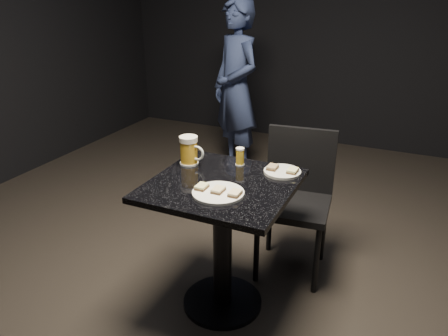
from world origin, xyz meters
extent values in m
plane|color=black|center=(0.00, 0.00, 0.00)|extent=(6.00, 6.00, 0.00)
plane|color=black|center=(0.00, 3.00, 1.50)|extent=(5.00, 0.00, 5.00)
cylinder|color=white|center=(0.04, -0.13, 0.76)|extent=(0.25, 0.25, 0.01)
cylinder|color=silver|center=(0.24, 0.24, 0.76)|extent=(0.19, 0.19, 0.01)
imported|color=navy|center=(-0.71, 1.82, 0.79)|extent=(0.69, 0.64, 1.58)
cylinder|color=black|center=(0.00, 0.00, 0.01)|extent=(0.44, 0.44, 0.03)
cylinder|color=black|center=(0.00, 0.00, 0.37)|extent=(0.10, 0.10, 0.69)
cube|color=black|center=(0.00, 0.00, 0.73)|extent=(0.70, 0.70, 0.03)
cylinder|color=silver|center=(-0.27, 0.15, 0.76)|extent=(0.10, 0.10, 0.01)
cylinder|color=gold|center=(-0.27, 0.15, 0.82)|extent=(0.09, 0.09, 0.12)
cylinder|color=silver|center=(-0.27, 0.15, 0.89)|extent=(0.10, 0.10, 0.03)
torus|color=white|center=(-0.21, 0.14, 0.82)|extent=(0.08, 0.01, 0.08)
cylinder|color=silver|center=(-0.01, 0.25, 0.75)|extent=(0.05, 0.05, 0.01)
cylinder|color=gold|center=(-0.01, 0.25, 0.80)|extent=(0.04, 0.04, 0.08)
cylinder|color=white|center=(-0.01, 0.25, 0.84)|extent=(0.05, 0.05, 0.01)
cube|color=black|center=(0.25, 0.47, 0.45)|extent=(0.46, 0.46, 0.04)
cylinder|color=black|center=(0.09, 0.28, 0.21)|extent=(0.03, 0.03, 0.43)
cylinder|color=black|center=(0.44, 0.32, 0.21)|extent=(0.03, 0.03, 0.43)
cylinder|color=black|center=(0.05, 0.62, 0.21)|extent=(0.03, 0.03, 0.43)
cylinder|color=black|center=(0.40, 0.66, 0.21)|extent=(0.03, 0.03, 0.43)
cube|color=black|center=(0.23, 0.66, 0.67)|extent=(0.41, 0.08, 0.41)
cube|color=#4C3521|center=(-0.05, -0.13, 0.77)|extent=(0.05, 0.07, 0.01)
cube|color=#D1D184|center=(-0.05, -0.13, 0.78)|extent=(0.05, 0.07, 0.01)
cube|color=#4C3521|center=(0.04, -0.13, 0.77)|extent=(0.05, 0.07, 0.01)
cube|color=beige|center=(0.04, -0.13, 0.78)|extent=(0.05, 0.07, 0.01)
cube|color=#4C3521|center=(0.13, -0.13, 0.77)|extent=(0.05, 0.07, 0.01)
cube|color=beige|center=(0.13, -0.13, 0.78)|extent=(0.05, 0.07, 0.01)
cube|color=#4C3521|center=(0.18, 0.24, 0.77)|extent=(0.05, 0.07, 0.01)
cube|color=#8C7251|center=(0.18, 0.24, 0.78)|extent=(0.05, 0.07, 0.01)
cube|color=#4C3521|center=(0.29, 0.24, 0.77)|extent=(0.05, 0.07, 0.01)
cube|color=#D1D184|center=(0.29, 0.24, 0.78)|extent=(0.05, 0.07, 0.01)
camera|label=1|loc=(0.83, -1.79, 1.66)|focal=35.00mm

